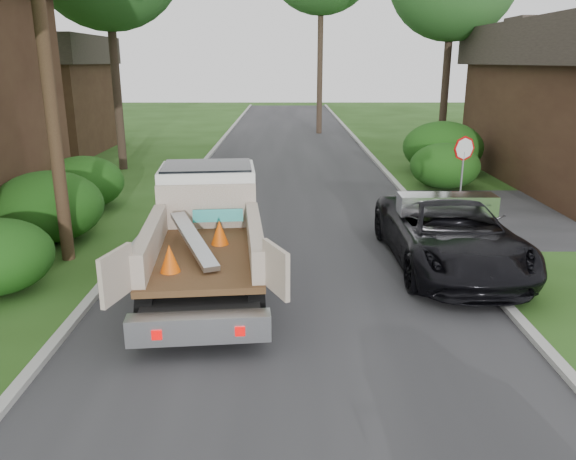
# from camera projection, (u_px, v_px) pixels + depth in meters

# --- Properties ---
(ground) EXTENTS (120.00, 120.00, 0.00)m
(ground) POSITION_uv_depth(u_px,v_px,m) (298.00, 364.00, 8.92)
(ground) COLOR #234513
(ground) RESTS_ON ground
(road) EXTENTS (8.00, 90.00, 0.02)m
(road) POSITION_uv_depth(u_px,v_px,m) (292.00, 207.00, 18.49)
(road) COLOR #28282B
(road) RESTS_ON ground
(curb_left) EXTENTS (0.20, 90.00, 0.12)m
(curb_left) POSITION_uv_depth(u_px,v_px,m) (168.00, 206.00, 18.47)
(curb_left) COLOR #9E9E99
(curb_left) RESTS_ON ground
(curb_right) EXTENTS (0.20, 90.00, 0.12)m
(curb_right) POSITION_uv_depth(u_px,v_px,m) (416.00, 206.00, 18.49)
(curb_right) COLOR #9E9E99
(curb_right) RESTS_ON ground
(stop_sign) EXTENTS (0.71, 0.32, 2.48)m
(stop_sign) POSITION_uv_depth(u_px,v_px,m) (463.00, 159.00, 17.04)
(stop_sign) COLOR slate
(stop_sign) RESTS_ON ground
(utility_pole) EXTENTS (2.42, 1.25, 10.00)m
(utility_pole) POSITION_uv_depth(u_px,v_px,m) (43.00, 35.00, 12.19)
(utility_pole) COLOR #382619
(utility_pole) RESTS_ON ground
(house_left_far) EXTENTS (7.56, 7.56, 6.00)m
(house_left_far) POSITION_uv_depth(u_px,v_px,m) (30.00, 93.00, 29.08)
(house_left_far) COLOR #3A2217
(house_left_far) RESTS_ON ground
(hedge_left_b) EXTENTS (2.86, 2.86, 1.87)m
(hedge_left_b) POSITION_uv_depth(u_px,v_px,m) (48.00, 207.00, 14.86)
(hedge_left_b) COLOR #164910
(hedge_left_b) RESTS_ON ground
(hedge_left_c) EXTENTS (2.60, 2.60, 1.70)m
(hedge_left_c) POSITION_uv_depth(u_px,v_px,m) (83.00, 182.00, 18.23)
(hedge_left_c) COLOR #164910
(hedge_left_c) RESTS_ON ground
(hedge_right_a) EXTENTS (2.60, 2.60, 1.70)m
(hedge_right_a) POSITION_uv_depth(u_px,v_px,m) (445.00, 166.00, 21.14)
(hedge_right_a) COLOR #164910
(hedge_right_a) RESTS_ON ground
(hedge_right_b) EXTENTS (3.38, 3.38, 2.21)m
(hedge_right_b) POSITION_uv_depth(u_px,v_px,m) (443.00, 147.00, 23.94)
(hedge_right_b) COLOR #164910
(hedge_right_b) RESTS_ON ground
(flatbed_truck) EXTENTS (3.09, 6.30, 2.31)m
(flatbed_truck) POSITION_uv_depth(u_px,v_px,m) (207.00, 221.00, 12.34)
(flatbed_truck) COLOR black
(flatbed_truck) RESTS_ON ground
(black_pickup) EXTENTS (2.75, 5.78, 1.59)m
(black_pickup) POSITION_uv_depth(u_px,v_px,m) (449.00, 233.00, 13.01)
(black_pickup) COLOR black
(black_pickup) RESTS_ON ground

